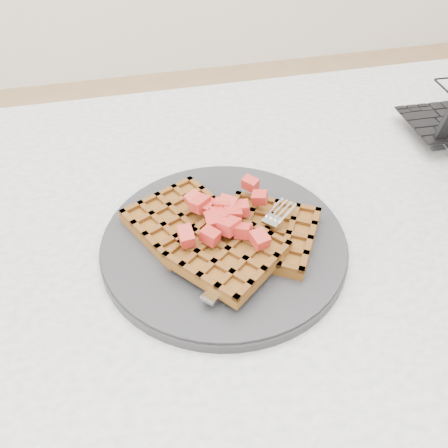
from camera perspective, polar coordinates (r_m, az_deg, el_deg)
The scene contains 5 objects.
table at distance 0.71m, azimuth 7.01°, elevation -7.61°, with size 1.20×0.80×0.75m.
plate at distance 0.60m, azimuth 0.00°, elevation -2.24°, with size 0.29×0.29×0.02m, color #232326.
waffles at distance 0.58m, azimuth 0.10°, elevation -1.16°, with size 0.24×0.22×0.03m.
strawberry_pile at distance 0.57m, azimuth 0.00°, elevation 1.04°, with size 0.15×0.15×0.02m, color maroon, non-canonical shape.
fork at distance 0.57m, azimuth 3.75°, elevation -2.82°, with size 0.02×0.18×0.02m, color silver, non-canonical shape.
Camera 1 is at (-0.18, -0.42, 1.18)m, focal length 40.00 mm.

